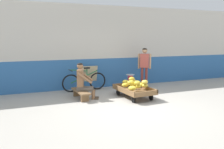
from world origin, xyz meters
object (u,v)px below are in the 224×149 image
(sign_board, at_px, (88,77))
(plastic_crate, at_px, (130,86))
(low_bench, at_px, (81,93))
(vendor_seated, at_px, (83,81))
(shopping_bag, at_px, (143,89))
(bicycle_near_left, at_px, (84,81))
(banana_cart, at_px, (134,90))
(weighing_scale, at_px, (130,78))
(customer_adult, at_px, (144,64))

(sign_board, bearing_deg, plastic_crate, -33.03)
(low_bench, bearing_deg, vendor_seated, -20.49)
(vendor_seated, bearing_deg, shopping_bag, 3.99)
(low_bench, height_order, bicycle_near_left, bicycle_near_left)
(bicycle_near_left, xyz_separation_m, shopping_bag, (1.90, -0.92, -0.23))
(banana_cart, xyz_separation_m, vendor_seated, (-1.54, 0.47, 0.33))
(weighing_scale, bearing_deg, customer_adult, 12.29)
(banana_cart, xyz_separation_m, low_bench, (-1.63, 0.50, -0.04))
(low_bench, relative_size, customer_adult, 0.73)
(vendor_seated, distance_m, shopping_bag, 2.26)
(shopping_bag, bearing_deg, weighing_scale, 130.67)
(banana_cart, relative_size, low_bench, 1.34)
(bicycle_near_left, bearing_deg, low_bench, -110.64)
(vendor_seated, height_order, shopping_bag, vendor_seated)
(sign_board, xyz_separation_m, shopping_bag, (1.67, -1.25, -0.31))
(banana_cart, bearing_deg, sign_board, 118.22)
(shopping_bag, bearing_deg, bicycle_near_left, 154.05)
(banana_cart, distance_m, plastic_crate, 1.06)
(low_bench, bearing_deg, weighing_scale, 14.15)
(vendor_seated, bearing_deg, weighing_scale, 15.60)
(vendor_seated, height_order, sign_board, vendor_seated)
(sign_board, bearing_deg, shopping_bag, -36.84)
(shopping_bag, bearing_deg, vendor_seated, -176.01)
(vendor_seated, xyz_separation_m, customer_adult, (2.54, 0.67, 0.38))
(banana_cart, height_order, low_bench, banana_cart)
(vendor_seated, distance_m, customer_adult, 2.66)
(banana_cart, bearing_deg, bicycle_near_left, 128.54)
(plastic_crate, relative_size, shopping_bag, 1.50)
(banana_cart, relative_size, plastic_crate, 4.16)
(bicycle_near_left, distance_m, shopping_bag, 2.12)
(banana_cart, bearing_deg, weighing_scale, 70.85)
(bicycle_near_left, height_order, shopping_bag, bicycle_near_left)
(plastic_crate, distance_m, weighing_scale, 0.30)
(low_bench, relative_size, shopping_bag, 4.68)
(plastic_crate, bearing_deg, vendor_seated, -164.36)
(sign_board, bearing_deg, vendor_seated, -110.87)
(low_bench, distance_m, vendor_seated, 0.38)
(customer_adult, bearing_deg, bicycle_near_left, 169.63)
(banana_cart, distance_m, vendor_seated, 1.65)
(low_bench, distance_m, sign_board, 1.53)
(weighing_scale, distance_m, sign_board, 1.61)
(low_bench, bearing_deg, sign_board, 65.79)
(shopping_bag, bearing_deg, banana_cart, -136.97)
(low_bench, xyz_separation_m, customer_adult, (2.62, 0.64, 0.75))
(vendor_seated, bearing_deg, sign_board, 69.13)
(banana_cart, bearing_deg, low_bench, 162.94)
(low_bench, relative_size, weighing_scale, 3.74)
(vendor_seated, relative_size, sign_board, 1.30)
(customer_adult, relative_size, shopping_bag, 6.38)
(plastic_crate, bearing_deg, shopping_bag, -49.41)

